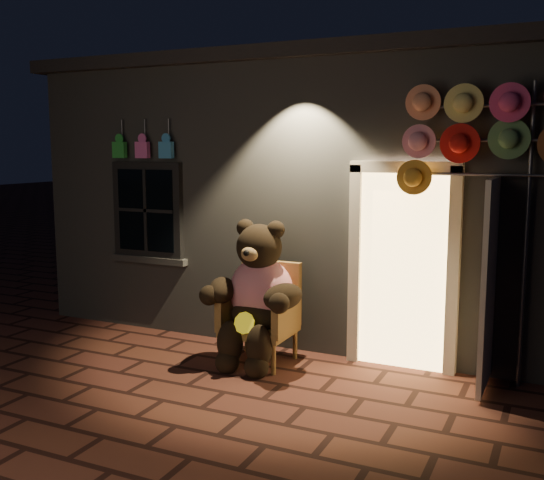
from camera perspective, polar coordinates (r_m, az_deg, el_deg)
The scene contains 5 objects.
ground at distance 6.29m, azimuth -4.32°, elevation -13.45°, with size 60.00×60.00×0.00m, color #4D251D.
shop_building at distance 9.54m, azimuth 7.47°, elevation 4.65°, with size 7.30×5.95×3.51m.
wicker_armchair at distance 7.01m, azimuth -0.83°, elevation -6.51°, with size 0.75×0.67×1.08m.
teddy_bear at distance 6.83m, azimuth -1.35°, elevation -4.94°, with size 1.16×0.89×1.59m.
hat_rack at distance 6.41m, azimuth 18.27°, elevation 9.25°, with size 1.68×0.22×2.96m.
Camera 1 is at (2.90, -5.08, 2.33)m, focal length 42.00 mm.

